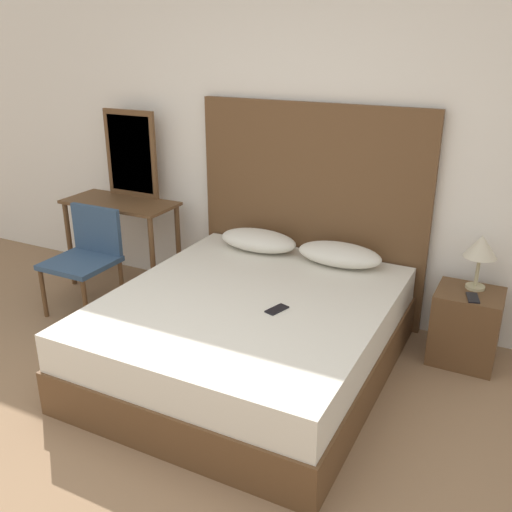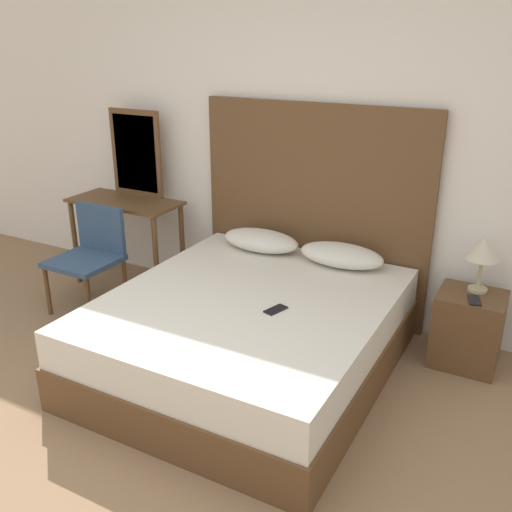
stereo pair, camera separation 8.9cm
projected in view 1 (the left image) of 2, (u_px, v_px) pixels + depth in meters
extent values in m
plane|color=#8C6B4C|center=(85.00, 507.00, 2.72)|extent=(16.00, 16.00, 0.00)
cube|color=white|center=(299.00, 140.00, 4.32)|extent=(10.00, 0.06, 2.70)
cube|color=brown|center=(249.00, 350.00, 3.79)|extent=(1.73, 1.99, 0.29)
cube|color=silver|center=(249.00, 314.00, 3.69)|extent=(1.70, 1.95, 0.24)
cube|color=brown|center=(310.00, 212.00, 4.39)|extent=(1.82, 0.05, 1.64)
ellipsoid|color=silver|center=(258.00, 240.00, 4.41)|extent=(0.62, 0.32, 0.16)
ellipsoid|color=silver|center=(339.00, 254.00, 4.13)|extent=(0.62, 0.32, 0.16)
cube|color=black|center=(277.00, 309.00, 3.48)|extent=(0.11, 0.16, 0.01)
cube|color=brown|center=(465.00, 326.00, 3.85)|extent=(0.43, 0.38, 0.51)
cylinder|color=tan|center=(475.00, 287.00, 3.81)|extent=(0.13, 0.13, 0.02)
cylinder|color=tan|center=(477.00, 271.00, 3.77)|extent=(0.02, 0.02, 0.21)
cone|color=beige|center=(481.00, 246.00, 3.71)|extent=(0.21, 0.21, 0.15)
cube|color=black|center=(473.00, 298.00, 3.67)|extent=(0.11, 0.16, 0.01)
cube|color=brown|center=(120.00, 203.00, 4.82)|extent=(0.98, 0.45, 0.02)
cylinder|color=brown|center=(70.00, 244.00, 5.00)|extent=(0.04, 0.04, 0.75)
cylinder|color=brown|center=(153.00, 262.00, 4.62)|extent=(0.04, 0.04, 0.75)
cylinder|color=brown|center=(98.00, 232.00, 5.30)|extent=(0.04, 0.04, 0.75)
cylinder|color=brown|center=(178.00, 247.00, 4.92)|extent=(0.04, 0.04, 0.75)
cube|color=brown|center=(131.00, 154.00, 4.84)|extent=(0.51, 0.03, 0.74)
cube|color=#B2BCC6|center=(130.00, 154.00, 4.84)|extent=(0.43, 0.01, 0.65)
cube|color=#334C6B|center=(80.00, 263.00, 4.47)|extent=(0.49, 0.48, 0.04)
cube|color=#334C6B|center=(97.00, 229.00, 4.58)|extent=(0.47, 0.04, 0.38)
cylinder|color=brown|center=(43.00, 293.00, 4.47)|extent=(0.04, 0.04, 0.40)
cylinder|color=brown|center=(85.00, 304.00, 4.29)|extent=(0.04, 0.04, 0.40)
cylinder|color=brown|center=(81.00, 274.00, 4.82)|extent=(0.04, 0.04, 0.40)
cylinder|color=brown|center=(122.00, 284.00, 4.64)|extent=(0.04, 0.04, 0.40)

